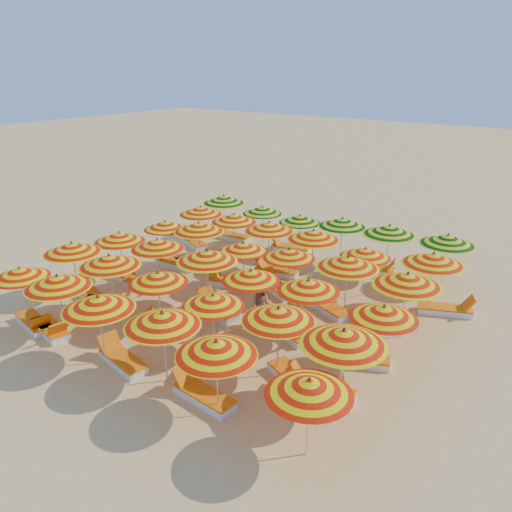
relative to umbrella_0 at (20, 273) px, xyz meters
name	(u,v)px	position (x,y,z in m)	size (l,w,h in m)	color
ground	(248,303)	(5.06, 5.18, -1.67)	(120.00, 120.00, 0.00)	#EEB969
umbrella_0	(20,273)	(0.00, 0.00, 0.00)	(2.17, 2.17, 1.90)	silver
umbrella_1	(58,282)	(1.88, 0.10, 0.16)	(2.17, 2.17, 2.08)	silver
umbrella_2	(98,303)	(4.03, -0.11, 0.16)	(2.60, 2.60, 2.08)	silver
umbrella_3	(162,319)	(6.07, 0.25, 0.16)	(2.07, 2.07, 2.08)	silver
umbrella_4	(216,348)	(8.00, 0.04, 0.12)	(2.08, 2.08, 2.03)	silver
umbrella_5	(309,387)	(10.40, 0.08, 0.05)	(2.11, 2.11, 1.95)	silver
umbrella_6	(72,248)	(-0.17, 2.05, 0.19)	(2.33, 2.33, 2.11)	silver
umbrella_7	(109,261)	(1.88, 2.00, 0.20)	(2.43, 2.43, 2.13)	silver
umbrella_8	(158,278)	(3.89, 2.19, 0.05)	(2.38, 2.38, 1.95)	silver
umbrella_9	(213,300)	(6.18, 2.07, -0.01)	(2.25, 2.25, 1.88)	silver
umbrella_10	(278,314)	(8.27, 2.20, 0.14)	(2.48, 2.48, 2.06)	silver
umbrella_11	(344,337)	(10.23, 1.95, 0.25)	(2.70, 2.70, 2.18)	silver
umbrella_12	(119,237)	(0.00, 3.97, 0.09)	(2.13, 2.13, 2.00)	silver
umbrella_13	(157,244)	(1.80, 4.17, 0.12)	(2.45, 2.45, 2.04)	silver
umbrella_14	(207,256)	(4.20, 4.11, 0.23)	(2.38, 2.38, 2.16)	silver
umbrella_15	(251,275)	(6.05, 4.02, 0.03)	(2.06, 2.06, 1.93)	silver
umbrella_16	(308,286)	(7.95, 4.27, 0.09)	(2.48, 2.48, 1.99)	silver
umbrella_17	(384,312)	(10.36, 4.05, 0.05)	(1.89, 1.89, 1.95)	silver
umbrella_18	(166,225)	(0.10, 6.25, -0.01)	(2.03, 2.03, 1.88)	silver
umbrella_19	(199,227)	(1.80, 6.39, 0.19)	(2.04, 2.04, 2.11)	silver
umbrella_20	(243,247)	(4.24, 6.04, -0.02)	(2.16, 2.16, 1.87)	silver
umbrella_21	(289,254)	(5.99, 6.35, 0.02)	(2.06, 2.06, 1.92)	silver
umbrella_22	(348,262)	(8.21, 6.31, 0.23)	(2.15, 2.15, 2.15)	silver
umbrella_23	(407,280)	(10.26, 6.04, 0.25)	(2.10, 2.10, 2.18)	silver
umbrella_24	(201,210)	(0.09, 8.42, 0.10)	(1.97, 1.97, 2.02)	silver
umbrella_25	(234,218)	(1.98, 8.38, 0.10)	(1.95, 1.95, 2.01)	silver
umbrella_26	(269,227)	(3.96, 8.10, 0.16)	(2.00, 2.00, 2.08)	silver
umbrella_27	(313,235)	(5.93, 8.13, 0.20)	(2.60, 2.60, 2.12)	silver
umbrella_28	(365,253)	(8.05, 8.06, -0.02)	(1.95, 1.95, 1.87)	silver
umbrella_29	(433,259)	(10.34, 8.20, 0.22)	(2.29, 2.29, 2.15)	silver
umbrella_30	(224,199)	(-0.07, 10.24, 0.20)	(2.59, 2.59, 2.12)	silver
umbrella_31	(262,210)	(2.02, 10.40, -0.01)	(1.78, 1.78, 1.88)	silver
umbrella_32	(300,219)	(4.10, 10.20, -0.01)	(2.05, 2.05, 1.88)	silver
umbrella_33	(342,222)	(6.01, 10.36, 0.14)	(2.29, 2.29, 2.06)	silver
umbrella_34	(389,230)	(8.04, 10.23, 0.23)	(2.45, 2.45, 2.16)	silver
umbrella_35	(448,240)	(10.15, 10.48, 0.20)	(2.35, 2.35, 2.12)	silver
lounger_0	(34,323)	(0.60, -0.14, -1.52)	(1.81, 0.91, 0.69)	white
lounger_1	(51,329)	(1.38, -0.08, -1.52)	(1.81, 0.92, 0.69)	white
lounger_2	(122,360)	(4.53, 0.07, -1.52)	(1.81, 0.89, 0.69)	white
lounger_3	(203,395)	(7.40, 0.19, -1.52)	(1.77, 0.72, 0.69)	white
lounger_4	(91,295)	(0.33, 2.21, -1.52)	(1.82, 0.98, 0.69)	white
lounger_5	(103,305)	(1.38, 1.92, -1.52)	(1.79, 0.80, 0.69)	white
lounger_6	(171,329)	(4.39, 2.10, -1.52)	(1.82, 1.00, 0.69)	white
lounger_7	(295,378)	(8.86, 2.13, -1.52)	(1.82, 1.20, 0.69)	white
lounger_8	(319,390)	(9.63, 2.04, -1.52)	(1.80, 0.86, 0.69)	white
lounger_9	(117,273)	(-0.50, 4.05, -1.52)	(1.74, 0.62, 0.69)	white
lounger_10	(147,284)	(1.30, 3.99, -1.52)	(1.81, 0.89, 0.69)	white
lounger_11	(217,309)	(4.70, 3.94, -1.52)	(1.83, 1.06, 0.69)	white
lounger_12	(289,331)	(7.44, 4.09, -1.52)	(1.82, 1.18, 0.69)	white
lounger_13	(356,359)	(9.76, 3.90, -1.52)	(1.82, 1.22, 0.69)	white
lounger_14	(175,263)	(0.60, 6.14, -1.52)	(1.75, 0.64, 0.69)	white
lounger_15	(195,263)	(1.30, 6.63, -1.52)	(1.75, 0.63, 0.69)	white
lounger_16	(229,282)	(3.64, 5.95, -1.52)	(1.82, 0.97, 0.69)	white
lounger_17	(277,288)	(5.40, 6.52, -1.52)	(1.82, 1.25, 0.69)	white
lounger_18	(327,307)	(7.62, 6.25, -1.52)	(1.82, 1.17, 0.69)	white
lounger_19	(194,242)	(-0.50, 8.52, -1.52)	(1.82, 1.24, 0.69)	white
lounger_20	(276,271)	(4.46, 7.87, -1.52)	(1.81, 0.91, 0.69)	white
lounger_21	(446,310)	(10.93, 8.40, -1.52)	(1.82, 1.22, 0.69)	white
lounger_22	(233,236)	(0.43, 10.22, -1.52)	(1.74, 0.62, 0.69)	white
lounger_23	(290,248)	(3.51, 10.43, -1.52)	(1.82, 0.96, 0.69)	white
lounger_24	(374,269)	(7.54, 10.30, -1.52)	(1.82, 0.94, 0.69)	white
beachgoer_a	(292,312)	(7.46, 4.23, -0.90)	(0.56, 0.37, 1.54)	tan
beachgoer_b	(261,307)	(6.42, 4.06, -0.96)	(0.69, 0.54, 1.43)	tan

